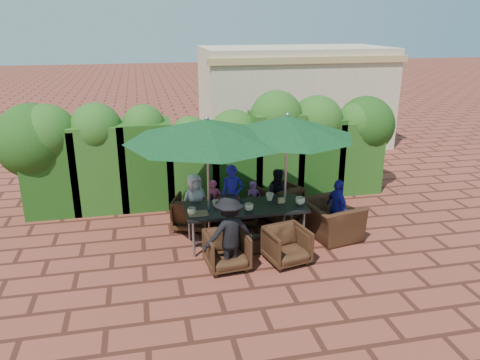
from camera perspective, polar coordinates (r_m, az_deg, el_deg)
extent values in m
plane|color=brown|center=(9.02, -0.93, -7.58)|extent=(80.00, 80.00, 0.00)
cube|color=black|center=(8.69, 0.70, -3.39)|extent=(2.25, 0.90, 0.05)
cube|color=gray|center=(8.94, 0.68, -6.98)|extent=(2.05, 0.05, 0.05)
cylinder|color=gray|center=(8.37, -5.67, -7.21)|extent=(0.05, 0.05, 0.70)
cylinder|color=gray|center=(9.00, -6.20, -5.28)|extent=(0.05, 0.05, 0.70)
cylinder|color=gray|center=(8.80, 7.74, -5.93)|extent=(0.05, 0.05, 0.70)
cylinder|color=gray|center=(9.40, 6.31, -4.19)|extent=(0.05, 0.05, 0.70)
cylinder|color=gray|center=(8.92, -3.71, -7.82)|extent=(0.44, 0.44, 0.03)
cylinder|color=gray|center=(8.46, -3.88, -0.64)|extent=(0.04, 0.04, 2.40)
cone|color=#0B3314|center=(8.17, -4.04, 6.12)|extent=(2.92, 2.92, 0.38)
sphere|color=gray|center=(8.13, -4.07, 7.49)|extent=(0.08, 0.08, 0.08)
cylinder|color=gray|center=(9.24, 5.33, -6.89)|extent=(0.44, 0.44, 0.03)
cylinder|color=gray|center=(8.79, 5.57, 0.08)|extent=(0.04, 0.04, 2.40)
cone|color=#0B3314|center=(8.51, 5.78, 6.59)|extent=(2.49, 2.49, 0.38)
sphere|color=gray|center=(8.47, 5.83, 7.91)|extent=(0.08, 0.08, 0.08)
imported|color=black|center=(9.51, -5.81, -3.76)|extent=(0.91, 0.89, 0.74)
imported|color=black|center=(9.68, -0.40, -3.38)|extent=(0.69, 0.64, 0.70)
imported|color=black|center=(9.96, 4.75, -2.47)|extent=(1.01, 0.98, 0.81)
imported|color=black|center=(8.00, -1.62, -8.37)|extent=(0.75, 0.71, 0.71)
imported|color=black|center=(8.22, 5.75, -7.74)|extent=(0.80, 0.77, 0.70)
imported|color=black|center=(9.23, 10.99, -4.10)|extent=(0.90, 1.19, 0.94)
imported|color=silver|center=(9.43, -5.52, -2.62)|extent=(0.64, 0.49, 1.15)
imported|color=#231EA3|center=(9.50, -0.92, -1.93)|extent=(0.51, 0.44, 1.29)
imported|color=black|center=(9.74, 4.75, -1.93)|extent=(0.57, 0.37, 1.14)
imported|color=black|center=(7.77, -1.30, -6.53)|extent=(0.94, 0.59, 1.37)
imported|color=#231EA3|center=(9.27, 11.79, -3.36)|extent=(0.43, 0.71, 1.14)
imported|color=#E6517D|center=(9.72, -3.21, -2.64)|extent=(0.38, 0.34, 0.91)
imported|color=#954BA3|center=(9.78, 1.67, -2.62)|extent=(0.33, 0.28, 0.86)
imported|color=green|center=(12.93, 2.07, 4.80)|extent=(1.64, 0.63, 1.74)
imported|color=#E6517D|center=(13.26, 5.77, 4.59)|extent=(0.77, 0.52, 1.52)
imported|color=gray|center=(13.59, 8.83, 5.36)|extent=(1.22, 0.77, 1.77)
imported|color=beige|center=(8.36, -5.91, -3.80)|extent=(0.15, 0.15, 0.12)
imported|color=beige|center=(8.67, -2.97, -2.85)|extent=(0.13, 0.13, 0.12)
imported|color=beige|center=(8.48, 1.10, -3.32)|extent=(0.16, 0.16, 0.13)
imported|color=beige|center=(8.96, 3.63, -2.05)|extent=(0.15, 0.15, 0.14)
imported|color=beige|center=(8.82, 7.33, -2.53)|extent=(0.18, 0.18, 0.14)
cylinder|color=#B20C0A|center=(8.69, -0.18, -2.61)|extent=(0.04, 0.04, 0.17)
cylinder|color=#4C230C|center=(8.67, -0.32, -2.67)|extent=(0.04, 0.04, 0.17)
cube|color=olive|center=(8.38, -5.12, -4.09)|extent=(0.35, 0.25, 0.02)
cube|color=tan|center=(8.56, -0.71, -3.22)|extent=(0.12, 0.06, 0.10)
cube|color=tan|center=(8.86, 5.04, -2.49)|extent=(0.12, 0.06, 0.10)
cube|color=black|center=(10.85, -21.93, 0.96)|extent=(1.15, 0.95, 1.86)
sphere|color=black|center=(10.64, -22.48, 5.23)|extent=(1.25, 1.25, 1.25)
cube|color=black|center=(10.71, -16.69, 1.51)|extent=(1.15, 0.95, 1.93)
sphere|color=black|center=(10.49, -17.14, 6.01)|extent=(1.10, 1.10, 1.10)
cube|color=black|center=(10.66, -11.35, 1.91)|extent=(1.15, 0.95, 1.94)
sphere|color=black|center=(10.45, -11.65, 6.48)|extent=(0.93, 0.93, 0.93)
cube|color=black|center=(10.76, -5.97, 1.54)|extent=(1.15, 0.95, 1.66)
sphere|color=black|center=(10.56, -6.11, 5.32)|extent=(0.90, 0.90, 0.90)
cube|color=black|center=(10.90, -0.75, 1.87)|extent=(1.15, 0.95, 1.65)
sphere|color=black|center=(10.71, -0.76, 5.58)|extent=(1.14, 1.14, 1.14)
cube|color=black|center=(11.08, 4.33, 3.10)|extent=(1.15, 0.95, 2.02)
sphere|color=black|center=(10.87, 4.45, 7.71)|extent=(1.21, 1.21, 1.21)
cube|color=black|center=(11.42, 9.15, 2.97)|extent=(1.15, 0.95, 1.86)
sphere|color=black|center=(11.22, 9.37, 7.04)|extent=(1.23, 1.23, 1.23)
cube|color=black|center=(11.83, 13.66, 2.96)|extent=(1.15, 0.95, 1.75)
sphere|color=black|center=(11.64, 13.96, 6.64)|extent=(1.03, 1.03, 1.03)
sphere|color=black|center=(10.83, -23.85, 4.37)|extent=(1.60, 1.60, 1.60)
sphere|color=black|center=(11.88, 15.04, 6.51)|extent=(1.40, 1.40, 1.40)
cube|color=beige|center=(15.94, 6.58, 10.07)|extent=(6.00, 3.00, 3.20)
cube|color=tan|center=(14.43, 8.65, 14.27)|extent=(6.20, 0.25, 0.20)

